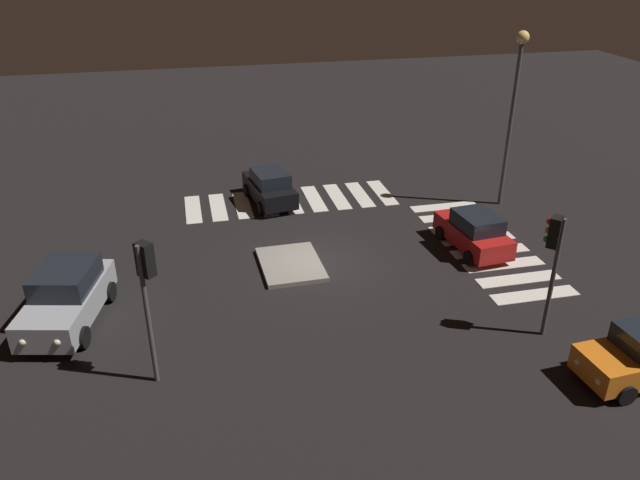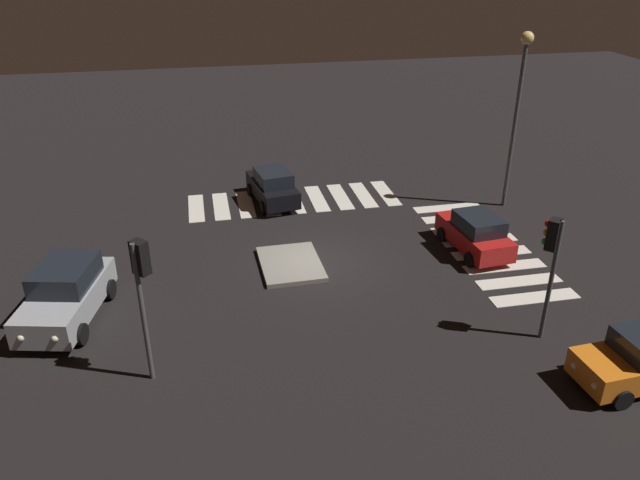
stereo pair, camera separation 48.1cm
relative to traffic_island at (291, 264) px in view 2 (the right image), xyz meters
The scene contains 10 objects.
ground_plane 1.17m from the traffic_island, 89.18° to the right, with size 80.00×80.00×0.00m, color black.
traffic_island is the anchor object (origin of this frame).
car_red 7.46m from the traffic_island, 91.88° to the right, with size 3.86×2.04×1.63m.
car_silver 8.07m from the traffic_island, 104.74° to the left, with size 4.65×2.80×1.91m.
car_black 6.38m from the traffic_island, ahead, with size 3.95×2.23×1.65m.
traffic_light_south 9.71m from the traffic_island, 131.12° to the right, with size 0.54×0.54×4.07m.
traffic_light_west 8.13m from the traffic_island, 139.32° to the left, with size 0.54×0.53×4.35m.
street_lamp 12.57m from the traffic_island, 70.40° to the right, with size 0.56×0.56×7.86m.
crosswalk_near 8.07m from the traffic_island, 89.88° to the right, with size 8.75×3.20×0.02m.
crosswalk_side 6.45m from the traffic_island, 10.37° to the right, with size 3.20×9.90×0.02m.
Camera 2 is at (-20.64, 4.23, 11.58)m, focal length 34.65 mm.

